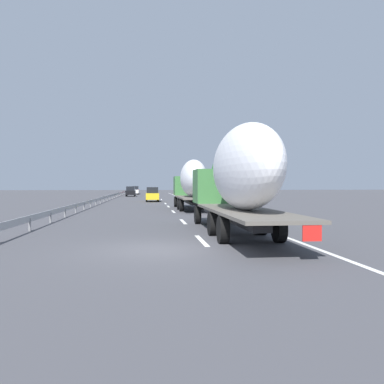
{
  "coord_description": "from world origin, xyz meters",
  "views": [
    {
      "loc": [
        -13.52,
        0.34,
        2.21
      ],
      "look_at": [
        16.48,
        -3.04,
        1.69
      ],
      "focal_mm": 36.94,
      "sensor_mm": 36.0,
      "label": 1
    }
  ],
  "objects_px": {
    "car_black_suv": "(131,191)",
    "car_white_van": "(135,190)",
    "truck_trailing": "(238,175)",
    "truck_lead": "(192,182)",
    "car_yellow_coupe": "(152,194)",
    "road_sign": "(196,185)",
    "car_red_compact": "(136,190)"
  },
  "relations": [
    {
      "from": "car_red_compact",
      "to": "road_sign",
      "type": "distance_m",
      "value": 49.59
    },
    {
      "from": "car_black_suv",
      "to": "car_white_van",
      "type": "distance_m",
      "value": 16.05
    },
    {
      "from": "car_red_compact",
      "to": "car_white_van",
      "type": "bearing_deg",
      "value": -179.05
    },
    {
      "from": "truck_lead",
      "to": "car_black_suv",
      "type": "relative_size",
      "value": 2.73
    },
    {
      "from": "truck_trailing",
      "to": "car_yellow_coupe",
      "type": "relative_size",
      "value": 3.08
    },
    {
      "from": "car_yellow_coupe",
      "to": "truck_lead",
      "type": "bearing_deg",
      "value": -169.68
    },
    {
      "from": "truck_lead",
      "to": "car_yellow_coupe",
      "type": "relative_size",
      "value": 2.71
    },
    {
      "from": "car_red_compact",
      "to": "car_yellow_coupe",
      "type": "bearing_deg",
      "value": -175.86
    },
    {
      "from": "truck_trailing",
      "to": "car_yellow_coupe",
      "type": "height_order",
      "value": "truck_trailing"
    },
    {
      "from": "truck_trailing",
      "to": "car_red_compact",
      "type": "relative_size",
      "value": 3.01
    },
    {
      "from": "car_white_van",
      "to": "car_black_suv",
      "type": "bearing_deg",
      "value": 178.83
    },
    {
      "from": "truck_lead",
      "to": "road_sign",
      "type": "height_order",
      "value": "truck_lead"
    },
    {
      "from": "truck_lead",
      "to": "car_black_suv",
      "type": "xyz_separation_m",
      "value": [
        43.75,
        7.27,
        -1.53
      ]
    },
    {
      "from": "truck_trailing",
      "to": "car_yellow_coupe",
      "type": "bearing_deg",
      "value": 5.2
    },
    {
      "from": "car_yellow_coupe",
      "to": "car_white_van",
      "type": "height_order",
      "value": "car_white_van"
    },
    {
      "from": "truck_trailing",
      "to": "car_black_suv",
      "type": "distance_m",
      "value": 62.44
    },
    {
      "from": "car_yellow_coupe",
      "to": "road_sign",
      "type": "height_order",
      "value": "road_sign"
    },
    {
      "from": "car_red_compact",
      "to": "road_sign",
      "type": "height_order",
      "value": "road_sign"
    },
    {
      "from": "truck_lead",
      "to": "car_yellow_coupe",
      "type": "xyz_separation_m",
      "value": [
        18.2,
        3.31,
        -1.54
      ]
    },
    {
      "from": "truck_lead",
      "to": "car_yellow_coupe",
      "type": "height_order",
      "value": "truck_lead"
    },
    {
      "from": "road_sign",
      "to": "car_red_compact",
      "type": "bearing_deg",
      "value": 11.91
    },
    {
      "from": "car_yellow_coupe",
      "to": "car_white_van",
      "type": "distance_m",
      "value": 41.75
    },
    {
      "from": "truck_trailing",
      "to": "car_black_suv",
      "type": "relative_size",
      "value": 3.1
    },
    {
      "from": "truck_trailing",
      "to": "road_sign",
      "type": "relative_size",
      "value": 4.4
    },
    {
      "from": "car_red_compact",
      "to": "road_sign",
      "type": "bearing_deg",
      "value": -168.09
    },
    {
      "from": "car_red_compact",
      "to": "car_yellow_coupe",
      "type": "relative_size",
      "value": 1.02
    },
    {
      "from": "car_black_suv",
      "to": "car_white_van",
      "type": "bearing_deg",
      "value": -1.17
    },
    {
      "from": "truck_trailing",
      "to": "car_white_van",
      "type": "distance_m",
      "value": 78.36
    },
    {
      "from": "truck_lead",
      "to": "car_black_suv",
      "type": "height_order",
      "value": "truck_lead"
    },
    {
      "from": "truck_trailing",
      "to": "car_white_van",
      "type": "relative_size",
      "value": 3.49
    },
    {
      "from": "truck_lead",
      "to": "car_red_compact",
      "type": "height_order",
      "value": "truck_lead"
    },
    {
      "from": "car_white_van",
      "to": "car_yellow_coupe",
      "type": "bearing_deg",
      "value": -175.01
    }
  ]
}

